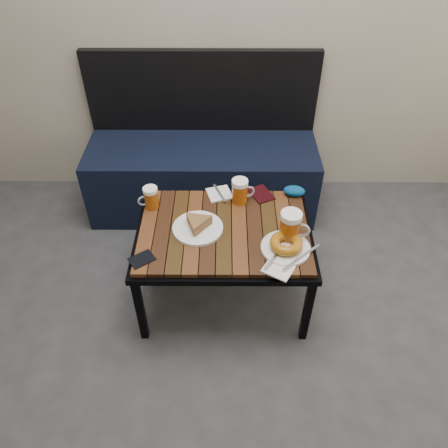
{
  "coord_description": "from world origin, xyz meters",
  "views": [
    {
      "loc": [
        -0.1,
        -0.52,
        1.87
      ],
      "look_at": [
        -0.11,
        1.0,
        0.5
      ],
      "focal_mm": 35.0,
      "sensor_mm": 36.0,
      "label": 1
    }
  ],
  "objects_px": {
    "knit_pouch": "(294,191)",
    "beer_mug_centre": "(240,191)",
    "cafe_table": "(224,235)",
    "beer_mug_right": "(291,226)",
    "bench": "(203,169)",
    "passport_navy": "(142,259)",
    "beer_mug_left": "(151,198)",
    "plate_bagel": "(286,245)",
    "passport_burgundy": "(261,194)",
    "plate_pie": "(198,225)"
  },
  "relations": [
    {
      "from": "beer_mug_centre",
      "to": "passport_navy",
      "type": "height_order",
      "value": "beer_mug_centre"
    },
    {
      "from": "plate_pie",
      "to": "beer_mug_centre",
      "type": "bearing_deg",
      "value": 46.32
    },
    {
      "from": "bench",
      "to": "beer_mug_right",
      "type": "height_order",
      "value": "bench"
    },
    {
      "from": "bench",
      "to": "beer_mug_left",
      "type": "relative_size",
      "value": 12.19
    },
    {
      "from": "passport_navy",
      "to": "knit_pouch",
      "type": "bearing_deg",
      "value": 86.95
    },
    {
      "from": "bench",
      "to": "passport_navy",
      "type": "relative_size",
      "value": 13.16
    },
    {
      "from": "beer_mug_left",
      "to": "passport_burgundy",
      "type": "relative_size",
      "value": 0.84
    },
    {
      "from": "plate_pie",
      "to": "bench",
      "type": "bearing_deg",
      "value": 91.1
    },
    {
      "from": "plate_pie",
      "to": "knit_pouch",
      "type": "height_order",
      "value": "plate_pie"
    },
    {
      "from": "beer_mug_centre",
      "to": "plate_pie",
      "type": "distance_m",
      "value": 0.3
    },
    {
      "from": "plate_bagel",
      "to": "passport_burgundy",
      "type": "bearing_deg",
      "value": 102.21
    },
    {
      "from": "beer_mug_centre",
      "to": "knit_pouch",
      "type": "relative_size",
      "value": 1.18
    },
    {
      "from": "beer_mug_left",
      "to": "beer_mug_centre",
      "type": "xyz_separation_m",
      "value": [
        0.44,
        0.05,
        0.01
      ]
    },
    {
      "from": "beer_mug_right",
      "to": "beer_mug_centre",
      "type": "bearing_deg",
      "value": 139.46
    },
    {
      "from": "beer_mug_left",
      "to": "plate_bagel",
      "type": "relative_size",
      "value": 0.43
    },
    {
      "from": "beer_mug_left",
      "to": "passport_burgundy",
      "type": "height_order",
      "value": "beer_mug_left"
    },
    {
      "from": "passport_navy",
      "to": "plate_pie",
      "type": "bearing_deg",
      "value": 93.8
    },
    {
      "from": "knit_pouch",
      "to": "plate_pie",
      "type": "bearing_deg",
      "value": -150.99
    },
    {
      "from": "beer_mug_centre",
      "to": "beer_mug_right",
      "type": "xyz_separation_m",
      "value": [
        0.22,
        -0.27,
        0.01
      ]
    },
    {
      "from": "passport_navy",
      "to": "passport_burgundy",
      "type": "relative_size",
      "value": 0.78
    },
    {
      "from": "plate_pie",
      "to": "passport_burgundy",
      "type": "relative_size",
      "value": 1.75
    },
    {
      "from": "passport_navy",
      "to": "knit_pouch",
      "type": "xyz_separation_m",
      "value": [
        0.72,
        0.46,
        0.02
      ]
    },
    {
      "from": "cafe_table",
      "to": "passport_navy",
      "type": "bearing_deg",
      "value": -150.45
    },
    {
      "from": "bench",
      "to": "plate_bagel",
      "type": "relative_size",
      "value": 5.25
    },
    {
      "from": "knit_pouch",
      "to": "plate_bagel",
      "type": "bearing_deg",
      "value": -101.78
    },
    {
      "from": "cafe_table",
      "to": "beer_mug_left",
      "type": "height_order",
      "value": "beer_mug_left"
    },
    {
      "from": "beer_mug_left",
      "to": "passport_burgundy",
      "type": "distance_m",
      "value": 0.56
    },
    {
      "from": "bench",
      "to": "beer_mug_centre",
      "type": "distance_m",
      "value": 0.66
    },
    {
      "from": "plate_pie",
      "to": "passport_navy",
      "type": "bearing_deg",
      "value": -140.34
    },
    {
      "from": "bench",
      "to": "beer_mug_centre",
      "type": "height_order",
      "value": "bench"
    },
    {
      "from": "passport_navy",
      "to": "knit_pouch",
      "type": "relative_size",
      "value": 0.96
    },
    {
      "from": "cafe_table",
      "to": "beer_mug_right",
      "type": "relative_size",
      "value": 5.44
    },
    {
      "from": "knit_pouch",
      "to": "beer_mug_right",
      "type": "bearing_deg",
      "value": -100.21
    },
    {
      "from": "plate_pie",
      "to": "plate_bagel",
      "type": "height_order",
      "value": "plate_pie"
    },
    {
      "from": "beer_mug_left",
      "to": "passport_burgundy",
      "type": "bearing_deg",
      "value": 171.09
    },
    {
      "from": "plate_bagel",
      "to": "knit_pouch",
      "type": "distance_m",
      "value": 0.41
    },
    {
      "from": "beer_mug_right",
      "to": "plate_pie",
      "type": "height_order",
      "value": "beer_mug_right"
    },
    {
      "from": "beer_mug_left",
      "to": "beer_mug_right",
      "type": "relative_size",
      "value": 0.74
    },
    {
      "from": "passport_navy",
      "to": "passport_burgundy",
      "type": "distance_m",
      "value": 0.72
    },
    {
      "from": "bench",
      "to": "beer_mug_right",
      "type": "xyz_separation_m",
      "value": [
        0.44,
        -0.84,
        0.28
      ]
    },
    {
      "from": "beer_mug_centre",
      "to": "knit_pouch",
      "type": "xyz_separation_m",
      "value": [
        0.28,
        0.06,
        -0.04
      ]
    },
    {
      "from": "knit_pouch",
      "to": "beer_mug_centre",
      "type": "bearing_deg",
      "value": -168.87
    },
    {
      "from": "bench",
      "to": "knit_pouch",
      "type": "distance_m",
      "value": 0.75
    },
    {
      "from": "plate_pie",
      "to": "passport_burgundy",
      "type": "height_order",
      "value": "plate_pie"
    },
    {
      "from": "beer_mug_centre",
      "to": "passport_burgundy",
      "type": "xyz_separation_m",
      "value": [
        0.11,
        0.06,
        -0.06
      ]
    },
    {
      "from": "plate_pie",
      "to": "cafe_table",
      "type": "bearing_deg",
      "value": 3.76
    },
    {
      "from": "beer_mug_centre",
      "to": "plate_bagel",
      "type": "height_order",
      "value": "beer_mug_centre"
    },
    {
      "from": "cafe_table",
      "to": "plate_pie",
      "type": "xyz_separation_m",
      "value": [
        -0.12,
        -0.01,
        0.07
      ]
    },
    {
      "from": "beer_mug_left",
      "to": "knit_pouch",
      "type": "height_order",
      "value": "beer_mug_left"
    },
    {
      "from": "cafe_table",
      "to": "knit_pouch",
      "type": "bearing_deg",
      "value": 35.84
    }
  ]
}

